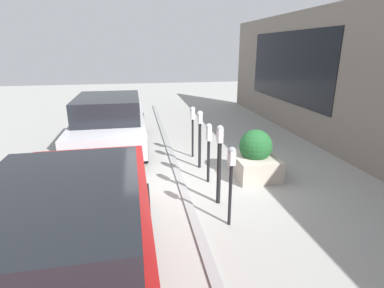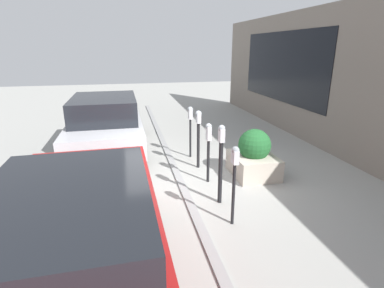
% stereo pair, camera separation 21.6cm
% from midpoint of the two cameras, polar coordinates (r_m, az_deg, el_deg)
% --- Properties ---
extents(ground_plane, '(40.00, 40.00, 0.00)m').
position_cam_midpoint_polar(ground_plane, '(6.65, -2.28, -7.70)').
color(ground_plane, '#999993').
extents(curb_strip, '(19.00, 0.16, 0.04)m').
position_cam_midpoint_polar(curb_strip, '(6.63, -2.97, -7.60)').
color(curb_strip, gray).
rests_on(curb_strip, ground_plane).
extents(building_facade, '(19.00, 0.17, 4.02)m').
position_cam_midpoint_polar(building_facade, '(8.13, 30.75, 9.43)').
color(building_facade, slate).
rests_on(building_facade, ground_plane).
extents(parking_meter_nearest, '(0.15, 0.13, 1.39)m').
position_cam_midpoint_polar(parking_meter_nearest, '(4.87, 6.85, -4.94)').
color(parking_meter_nearest, black).
rests_on(parking_meter_nearest, ground_plane).
extents(parking_meter_second, '(0.15, 0.13, 1.55)m').
position_cam_midpoint_polar(parking_meter_second, '(5.56, 4.41, -2.42)').
color(parking_meter_second, black).
rests_on(parking_meter_second, ground_plane).
extents(parking_meter_middle, '(0.16, 0.14, 1.35)m').
position_cam_midpoint_polar(parking_meter_middle, '(6.45, 2.21, 0.46)').
color(parking_meter_middle, black).
rests_on(parking_meter_middle, ground_plane).
extents(parking_meter_fourth, '(0.18, 0.16, 1.45)m').
position_cam_midpoint_polar(parking_meter_fourth, '(7.23, 0.37, 2.82)').
color(parking_meter_fourth, black).
rests_on(parking_meter_fourth, ground_plane).
extents(parking_meter_farthest, '(0.17, 0.15, 1.40)m').
position_cam_midpoint_polar(parking_meter_farthest, '(7.97, -1.10, 4.54)').
color(parking_meter_farthest, black).
rests_on(parking_meter_farthest, ground_plane).
extents(planter_box, '(1.15, 0.96, 1.12)m').
position_cam_midpoint_polar(planter_box, '(7.06, 10.82, -2.37)').
color(planter_box, '#B2A899').
rests_on(planter_box, ground_plane).
extents(parked_car_front, '(4.75, 2.00, 1.50)m').
position_cam_midpoint_polar(parked_car_front, '(3.80, -23.09, -16.61)').
color(parked_car_front, maroon).
rests_on(parked_car_front, ground_plane).
extents(parked_car_middle, '(4.66, 2.05, 1.56)m').
position_cam_midpoint_polar(parked_car_middle, '(9.09, -16.73, 4.05)').
color(parked_car_middle, '#B7B7BC').
rests_on(parked_car_middle, ground_plane).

